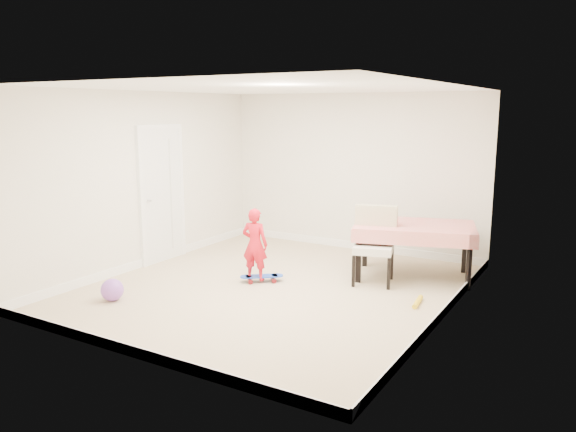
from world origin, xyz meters
The scene contains 17 objects.
ground centered at (0.00, 0.00, 0.00)m, with size 5.00×5.00×0.00m, color tan.
ceiling centered at (0.00, 0.00, 2.58)m, with size 4.50×5.00×0.04m, color white.
wall_back centered at (0.00, 2.48, 1.30)m, with size 4.50×0.04×2.60m, color silver.
wall_front centered at (0.00, -2.48, 1.30)m, with size 4.50×0.04×2.60m, color silver.
wall_left centered at (-2.23, 0.00, 1.30)m, with size 0.04×5.00×2.60m, color silver.
wall_right centered at (2.23, 0.00, 1.30)m, with size 0.04×5.00×2.60m, color silver.
door centered at (-2.22, 0.30, 1.02)m, with size 0.10×0.94×2.11m, color white.
baseboard_back centered at (0.00, 2.49, 0.06)m, with size 4.50×0.02×0.12m, color white.
baseboard_front centered at (0.00, -2.49, 0.06)m, with size 4.50×0.02×0.12m, color white.
baseboard_left centered at (-2.24, 0.00, 0.06)m, with size 0.02×5.00×0.12m, color white.
baseboard_right centered at (2.24, 0.00, 0.06)m, with size 0.02×5.00×0.12m, color white.
dining_table centered at (1.43, 1.41, 0.38)m, with size 1.63×1.03×0.77m, color #B10E09, non-canonical shape.
dining_chair centered at (1.05, 0.87, 0.52)m, with size 0.57×0.65×1.04m, color beige, non-canonical shape.
skateboard centered at (-0.28, 0.13, 0.04)m, with size 0.59×0.22×0.09m, color blue, non-canonical shape.
child centered at (-0.35, 0.08, 0.50)m, with size 0.36×0.24×1.00m, color red.
balloon centered at (-1.45, -1.45, 0.14)m, with size 0.28×0.28×0.28m, color #9353C8.
foam_toy centered at (1.85, 0.35, 0.03)m, with size 0.06×0.06×0.40m, color yellow.
Camera 1 is at (3.80, -6.06, 2.34)m, focal length 35.00 mm.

